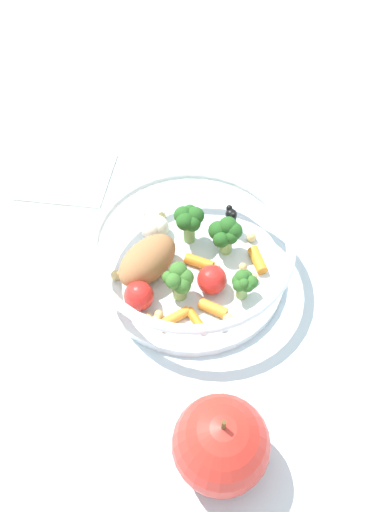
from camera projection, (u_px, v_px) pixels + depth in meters
name	position (u px, v px, depth m)	size (l,w,h in m)	color
ground_plane	(184.00, 267.00, 0.58)	(2.40, 2.40, 0.00)	silver
food_container	(187.00, 257.00, 0.55)	(0.22, 0.22, 0.06)	white
loose_apple	(221.00, 444.00, 0.42)	(0.08, 0.08, 0.10)	red
folded_napkin	(67.00, 176.00, 0.67)	(0.12, 0.10, 0.01)	silver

